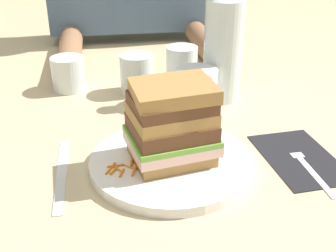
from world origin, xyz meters
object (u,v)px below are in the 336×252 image
napkin_dark (300,157)px  juice_glass (196,93)px  knife (61,176)px  empty_tumbler_0 (137,74)px  empty_tumbler_1 (68,74)px  fork (306,163)px  empty_tumbler_2 (182,64)px  sandwich (171,123)px  main_plate (171,162)px  water_bottle (223,44)px

napkin_dark → juice_glass: size_ratio=2.04×
knife → juice_glass: size_ratio=2.39×
juice_glass → empty_tumbler_0: (-0.11, 0.11, 0.01)m
empty_tumbler_1 → fork: bearing=-44.8°
empty_tumbler_2 → knife: bearing=-124.8°
sandwich → empty_tumbler_1: sandwich is taller
sandwich → main_plate: bearing=173.7°
empty_tumbler_0 → fork: bearing=-55.4°
napkin_dark → water_bottle: 0.28m
sandwich → empty_tumbler_2: bearing=76.9°
knife → empty_tumbler_0: size_ratio=2.41×
fork → empty_tumbler_2: bearing=107.6°
napkin_dark → empty_tumbler_2: size_ratio=2.17×
water_bottle → empty_tumbler_2: (-0.06, 0.12, -0.08)m
fork → knife: fork is taller
napkin_dark → empty_tumbler_2: empty_tumbler_2 is taller
napkin_dark → empty_tumbler_0: bearing=126.3°
knife → sandwich: bearing=0.4°
napkin_dark → sandwich: bearing=177.9°
main_plate → juice_glass: juice_glass is taller
main_plate → napkin_dark: size_ratio=1.47×
empty_tumbler_0 → juice_glass: bearing=-45.5°
empty_tumbler_0 → empty_tumbler_1: (-0.14, 0.04, -0.00)m
sandwich → empty_tumbler_2: (0.08, 0.36, -0.04)m
empty_tumbler_0 → empty_tumbler_2: empty_tumbler_0 is taller
fork → juice_glass: size_ratio=1.99×
juice_glass → empty_tumbler_0: bearing=134.5°
napkin_dark → fork: (0.00, -0.02, 0.00)m
juice_glass → fork: bearing=-61.2°
water_bottle → empty_tumbler_0: size_ratio=3.19×
knife → empty_tumbler_0: 0.34m
water_bottle → knife: bearing=-141.7°
fork → empty_tumbler_0: bearing=124.6°
napkin_dark → empty_tumbler_1: (-0.38, 0.35, 0.03)m
empty_tumbler_1 → empty_tumbler_0: bearing=-14.7°
napkin_dark → knife: size_ratio=0.85×
fork → empty_tumbler_1: empty_tumbler_1 is taller
fork → water_bottle: 0.30m
juice_glass → empty_tumbler_0: 0.15m
sandwich → knife: sandwich is taller
main_plate → fork: main_plate is taller
fork → empty_tumbler_0: size_ratio=2.01×
juice_glass → empty_tumbler_2: juice_glass is taller
knife → juice_glass: juice_glass is taller
main_plate → water_bottle: 0.30m
sandwich → water_bottle: (0.14, 0.24, 0.04)m
main_plate → empty_tumbler_1: size_ratio=3.44×
water_bottle → empty_tumbler_1: bearing=162.3°
empty_tumbler_1 → juice_glass: bearing=-30.2°
main_plate → empty_tumbler_0: 0.31m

